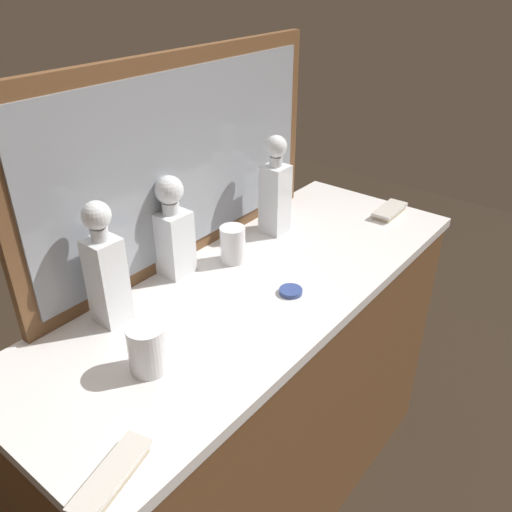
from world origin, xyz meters
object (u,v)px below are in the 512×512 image
Objects in this scene: crystal_decanter_front at (275,194)px; silver_brush_center at (390,211)px; crystal_decanter_right at (106,275)px; crystal_decanter_far_right at (173,235)px; crystal_tumbler_front at (233,246)px; porcelain_dish at (291,291)px; silver_brush_right at (112,477)px; crystal_tumbler_left at (148,350)px.

crystal_decanter_front is 0.43m from silver_brush_center.
crystal_decanter_front is at bearing -2.56° from crystal_decanter_right.
crystal_decanter_far_right is 0.77m from silver_brush_center.
crystal_tumbler_front is at bearing -175.42° from crystal_decanter_front.
crystal_decanter_right is at bearing 142.65° from porcelain_dish.
silver_brush_right is at bearing -159.69° from crystal_decanter_front.
porcelain_dish is (0.42, -0.07, -0.04)m from crystal_tumbler_left.
porcelain_dish is (-0.26, -0.24, -0.12)m from crystal_decanter_front.
crystal_decanter_far_right is 2.67× the size of crystal_tumbler_front.
porcelain_dish is at bearing 7.92° from silver_brush_right.
crystal_tumbler_left reaches higher than silver_brush_center.
crystal_tumbler_front is 0.75m from silver_brush_right.
crystal_decanter_right is 1.10× the size of crystal_decanter_far_right.
crystal_decanter_right is at bearing 51.41° from silver_brush_right.
crystal_tumbler_front is at bearing -6.62° from crystal_decanter_right.
silver_brush_center reaches higher than porcelain_dish.
crystal_decanter_right is 0.99m from silver_brush_center.
silver_brush_right is at bearing -143.18° from crystal_decanter_far_right.
crystal_decanter_front reaches higher than silver_brush_right.
silver_brush_right is at bearing -144.63° from crystal_tumbler_left.
silver_brush_center is at bearing -3.28° from crystal_tumbler_left.
porcelain_dish is (-0.60, -0.01, -0.01)m from silver_brush_center.
crystal_tumbler_left is (-0.31, -0.24, -0.06)m from crystal_decanter_far_right.
crystal_decanter_front is at bearing 4.58° from crystal_tumbler_front.
crystal_decanter_right is 2.93× the size of crystal_tumbler_front.
porcelain_dish is at bearing -9.59° from crystal_tumbler_left.
crystal_decanter_front reaches higher than porcelain_dish.
crystal_tumbler_left is at bearing 35.37° from silver_brush_right.
crystal_decanter_far_right is 2.59× the size of crystal_tumbler_left.
crystal_tumbler_left is 0.43m from porcelain_dish.
crystal_decanter_right is 1.00× the size of crystal_decanter_front.
silver_brush_center is (0.34, -0.23, -0.11)m from crystal_decanter_front.
crystal_decanter_front reaches higher than crystal_tumbler_front.
silver_brush_center is (0.56, -0.21, -0.04)m from crystal_tumbler_front.
crystal_decanter_right reaches higher than porcelain_dish.
crystal_decanter_far_right is at bearing 37.85° from crystal_tumbler_left.
crystal_decanter_far_right is 0.18m from crystal_tumbler_front.
silver_brush_right is 1.25m from silver_brush_center.
silver_brush_center is at bearing -22.88° from crystal_decanter_far_right.
crystal_tumbler_front is 0.97× the size of crystal_tumbler_left.
crystal_decanter_right reaches higher than crystal_tumbler_left.
crystal_decanter_right is 1.74× the size of silver_brush_right.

